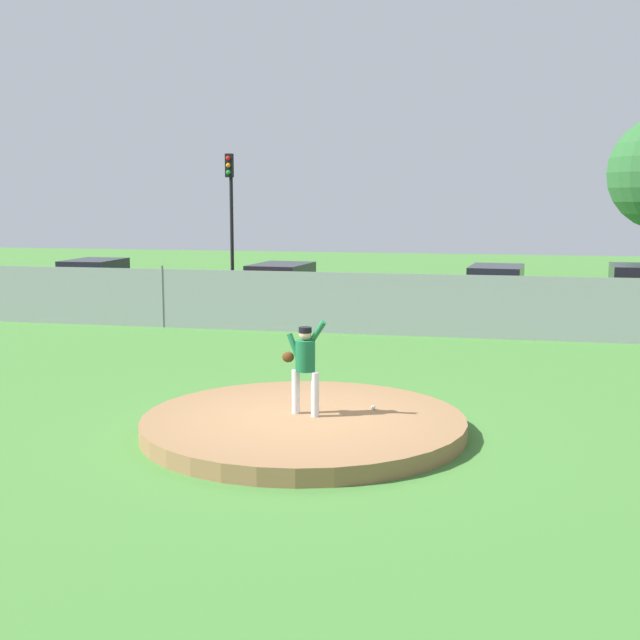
% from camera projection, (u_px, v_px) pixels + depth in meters
% --- Properties ---
extents(ground_plane, '(80.00, 80.00, 0.00)m').
position_uv_depth(ground_plane, '(365.00, 362.00, 19.17)').
color(ground_plane, '#427A33').
extents(asphalt_strip, '(44.00, 7.00, 0.01)m').
position_uv_depth(asphalt_strip, '(407.00, 314.00, 27.38)').
color(asphalt_strip, '#2B2B2D').
rests_on(asphalt_strip, ground_plane).
extents(pitchers_mound, '(5.25, 5.25, 0.28)m').
position_uv_depth(pitchers_mound, '(304.00, 425.00, 13.35)').
color(pitchers_mound, olive).
rests_on(pitchers_mound, ground_plane).
extents(pitcher_youth, '(0.77, 0.32, 1.58)m').
position_uv_depth(pitcher_youth, '(305.00, 361.00, 13.30)').
color(pitcher_youth, silver).
rests_on(pitcher_youth, pitchers_mound).
extents(baseball, '(0.07, 0.07, 0.07)m').
position_uv_depth(baseball, '(373.00, 408.00, 13.75)').
color(baseball, white).
rests_on(baseball, pitchers_mound).
extents(chainlink_fence, '(33.71, 0.07, 1.84)m').
position_uv_depth(chainlink_fence, '(388.00, 304.00, 22.91)').
color(chainlink_fence, gray).
rests_on(chainlink_fence, ground_plane).
extents(parked_car_slate, '(2.12, 4.59, 1.64)m').
position_uv_depth(parked_car_slate, '(496.00, 292.00, 26.79)').
color(parked_car_slate, slate).
rests_on(parked_car_slate, ground_plane).
extents(parked_car_red, '(2.23, 4.83, 1.59)m').
position_uv_depth(parked_car_red, '(281.00, 288.00, 28.25)').
color(parked_car_red, '#A81919').
rests_on(parked_car_red, ground_plane).
extents(parked_car_burgundy, '(1.90, 4.19, 1.75)m').
position_uv_depth(parked_car_burgundy, '(637.00, 295.00, 25.70)').
color(parked_car_burgundy, maroon).
rests_on(parked_car_burgundy, ground_plane).
extents(parked_car_silver, '(1.98, 4.44, 1.61)m').
position_uv_depth(parked_car_silver, '(95.00, 282.00, 29.97)').
color(parked_car_silver, '#B7BABF').
rests_on(parked_car_silver, ground_plane).
extents(traffic_light_near, '(0.28, 0.46, 5.52)m').
position_uv_depth(traffic_light_near, '(231.00, 201.00, 32.05)').
color(traffic_light_near, black).
rests_on(traffic_light_near, ground_plane).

